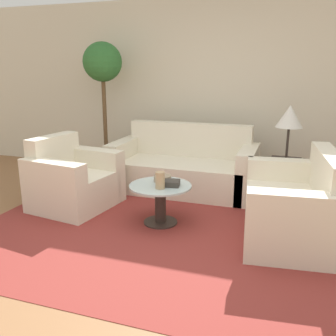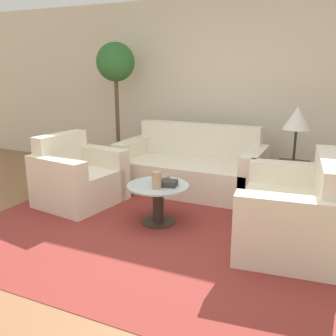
# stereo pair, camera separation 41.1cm
# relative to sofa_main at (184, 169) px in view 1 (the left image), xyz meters

# --- Properties ---
(ground_plane) EXTENTS (14.00, 14.00, 0.00)m
(ground_plane) POSITION_rel_sofa_main_xyz_m (0.23, -1.96, -0.28)
(ground_plane) COLOR #8E603D
(wall_back) EXTENTS (10.00, 0.06, 2.60)m
(wall_back) POSITION_rel_sofa_main_xyz_m (0.23, 0.86, 1.02)
(wall_back) COLOR beige
(wall_back) RESTS_ON ground_plane
(rug) EXTENTS (3.60, 3.26, 0.01)m
(rug) POSITION_rel_sofa_main_xyz_m (0.09, -1.22, -0.28)
(rug) COLOR maroon
(rug) RESTS_ON ground_plane
(sofa_main) EXTENTS (1.92, 0.88, 0.87)m
(sofa_main) POSITION_rel_sofa_main_xyz_m (0.00, 0.00, 0.00)
(sofa_main) COLOR beige
(sofa_main) RESTS_ON ground_plane
(armchair) EXTENTS (0.93, 1.02, 0.84)m
(armchair) POSITION_rel_sofa_main_xyz_m (-1.09, -1.06, 0.01)
(armchair) COLOR beige
(armchair) RESTS_ON ground_plane
(loveseat) EXTENTS (0.98, 1.44, 0.86)m
(loveseat) POSITION_rel_sofa_main_xyz_m (1.46, -1.09, 0.00)
(loveseat) COLOR beige
(loveseat) RESTS_ON ground_plane
(coffee_table) EXTENTS (0.66, 0.66, 0.43)m
(coffee_table) POSITION_rel_sofa_main_xyz_m (0.09, -1.22, -0.01)
(coffee_table) COLOR #332823
(coffee_table) RESTS_ON ground_plane
(side_table) EXTENTS (0.36, 0.36, 0.54)m
(side_table) POSITION_rel_sofa_main_xyz_m (1.31, -0.07, -0.02)
(side_table) COLOR #332823
(side_table) RESTS_ON ground_plane
(table_lamp) EXTENTS (0.32, 0.32, 0.66)m
(table_lamp) POSITION_rel_sofa_main_xyz_m (1.31, -0.07, 0.76)
(table_lamp) COLOR #332823
(table_lamp) RESTS_ON side_table
(potted_plant) EXTENTS (0.57, 0.57, 1.98)m
(potted_plant) POSITION_rel_sofa_main_xyz_m (-1.35, 0.31, 1.14)
(potted_plant) COLOR brown
(potted_plant) RESTS_ON ground_plane
(vase) EXTENTS (0.10, 0.10, 0.17)m
(vase) POSITION_rel_sofa_main_xyz_m (0.13, -1.33, 0.23)
(vase) COLOR tan
(vase) RESTS_ON coffee_table
(bowl) EXTENTS (0.19, 0.19, 0.07)m
(bowl) POSITION_rel_sofa_main_xyz_m (0.07, -1.09, 0.18)
(bowl) COLOR gray
(bowl) RESTS_ON coffee_table
(book_stack) EXTENTS (0.23, 0.18, 0.06)m
(book_stack) POSITION_rel_sofa_main_xyz_m (0.19, -1.21, 0.17)
(book_stack) COLOR #38332D
(book_stack) RESTS_ON coffee_table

